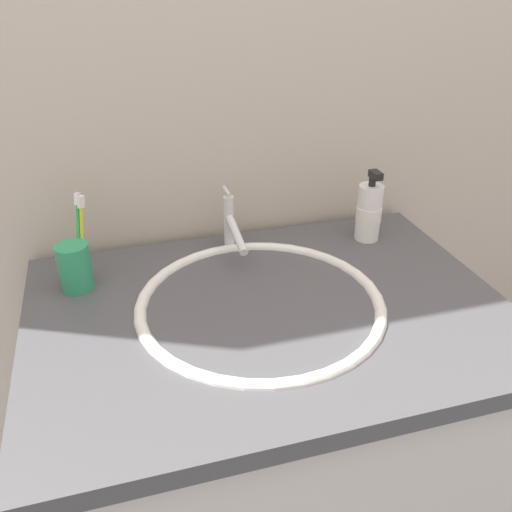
% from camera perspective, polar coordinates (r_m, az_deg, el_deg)
% --- Properties ---
extents(tiled_wall_back, '(2.11, 0.04, 2.40)m').
position_cam_1_polar(tiled_wall_back, '(1.24, -3.63, 17.08)').
color(tiled_wall_back, beige).
rests_on(tiled_wall_back, ground).
extents(vanity_counter, '(0.91, 0.65, 0.86)m').
position_cam_1_polar(vanity_counter, '(1.34, 1.20, -20.69)').
color(vanity_counter, silver).
rests_on(vanity_counter, ground).
extents(sink_basin, '(0.48, 0.48, 0.11)m').
position_cam_1_polar(sink_basin, '(1.08, 0.44, -6.56)').
color(sink_basin, white).
rests_on(sink_basin, vanity_counter).
extents(faucet, '(0.02, 0.17, 0.13)m').
position_cam_1_polar(faucet, '(1.22, -2.57, 3.25)').
color(faucet, silver).
rests_on(faucet, sink_basin).
extents(toothbrush_cup, '(0.07, 0.07, 0.10)m').
position_cam_1_polar(toothbrush_cup, '(1.14, -18.38, -1.10)').
color(toothbrush_cup, '#2D9966').
rests_on(toothbrush_cup, vanity_counter).
extents(toothbrush_green, '(0.03, 0.06, 0.18)m').
position_cam_1_polar(toothbrush_green, '(1.14, -18.06, 2.31)').
color(toothbrush_green, green).
rests_on(toothbrush_green, toothbrush_cup).
extents(toothbrush_yellow, '(0.03, 0.03, 0.18)m').
position_cam_1_polar(toothbrush_yellow, '(1.14, -17.69, 2.26)').
color(toothbrush_yellow, yellow).
rests_on(toothbrush_yellow, toothbrush_cup).
extents(soap_dispenser, '(0.06, 0.06, 0.17)m').
position_cam_1_polar(soap_dispenser, '(1.30, 11.70, 4.51)').
color(soap_dispenser, white).
rests_on(soap_dispenser, vanity_counter).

